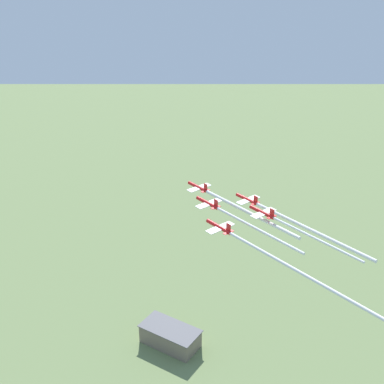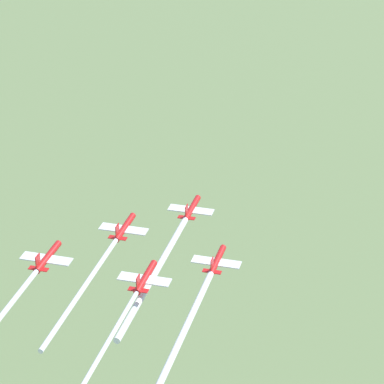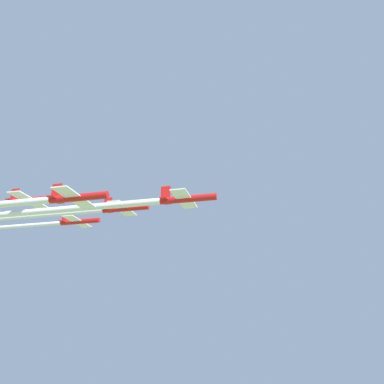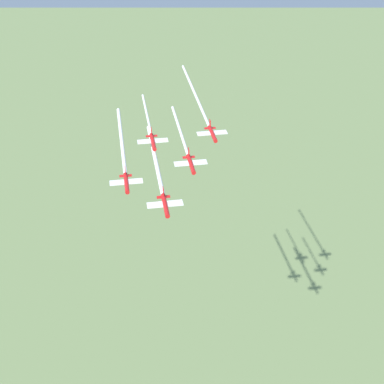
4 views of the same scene
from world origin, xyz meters
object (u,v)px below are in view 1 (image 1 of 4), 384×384
Objects in this scene: hangar at (170,336)px; jet_1 at (208,203)px; jet_3 at (220,227)px; jet_0 at (199,187)px; jet_4 at (263,212)px; jet_2 at (248,200)px.

jet_1 is at bearing 130.78° from hangar.
jet_1 is 17.10m from jet_3.
jet_3 is (-100.84, 116.46, 169.26)m from hangar.
jet_0 is 1.00× the size of jet_4.
jet_4 is at bearing -59.53° from jet_1.
jet_3 is (-11.36, 12.74, 1.05)m from jet_1.
jet_4 is (-16.65, -3.74, -0.15)m from jet_1.
jet_2 is 30.30m from jet_3.
jet_1 is 1.00× the size of jet_3.
jet_3 reaches higher than jet_1.
jet_4 is (-28.01, 9.00, 2.36)m from jet_0.
jet_1 is at bearing 120.47° from jet_4.
jet_0 is 29.52m from jet_4.
jet_1 is at bearing 180.00° from jet_2.
jet_0 is 1.00× the size of jet_2.
jet_0 is 1.00× the size of jet_3.
jet_4 is (-11.36, 12.74, 4.06)m from jet_2.
jet_4 is at bearing -0.00° from jet_3.
jet_4 is (-5.30, -16.48, -1.20)m from jet_3.
jet_3 is 1.00× the size of jet_4.
jet_1 reaches higher than hangar.
hangar is at bearing 58.71° from jet_3.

